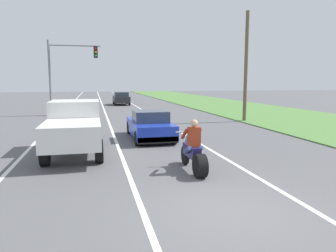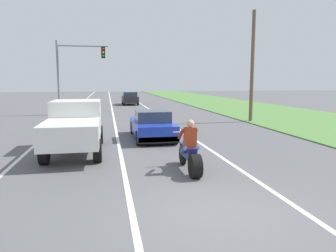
{
  "view_description": "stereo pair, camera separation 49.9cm",
  "coord_description": "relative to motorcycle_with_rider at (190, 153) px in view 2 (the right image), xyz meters",
  "views": [
    {
      "loc": [
        -2.74,
        -6.06,
        2.77
      ],
      "look_at": [
        0.09,
        6.11,
        1.0
      ],
      "focal_mm": 34.09,
      "sensor_mm": 36.0,
      "label": 1
    },
    {
      "loc": [
        -2.25,
        -6.17,
        2.77
      ],
      "look_at": [
        0.09,
        6.11,
        1.0
      ],
      "focal_mm": 34.09,
      "sensor_mm": 36.0,
      "label": 2
    }
  ],
  "objects": [
    {
      "name": "utility_pole_roadside",
      "position": [
        7.2,
        11.1,
        3.1
      ],
      "size": [
        0.24,
        0.24,
        7.39
      ],
      "primitive_type": "cylinder",
      "color": "brown",
      "rests_on": "ground"
    },
    {
      "name": "lane_stripe_centre_dashed",
      "position": [
        -1.98,
        16.99,
        -0.59
      ],
      "size": [
        0.14,
        120.0,
        0.01
      ],
      "primitive_type": "cube",
      "color": "white",
      "rests_on": "ground"
    },
    {
      "name": "lane_stripe_right_solid",
      "position": [
        1.62,
        16.99,
        -0.59
      ],
      "size": [
        0.14,
        120.0,
        0.01
      ],
      "primitive_type": "cube",
      "color": "white",
      "rests_on": "ground"
    },
    {
      "name": "pickup_truck_left_lane_white",
      "position": [
        -3.68,
        3.42,
        0.51
      ],
      "size": [
        2.02,
        4.8,
        1.98
      ],
      "color": "silver",
      "rests_on": "ground"
    },
    {
      "name": "sports_car_blue",
      "position": [
        -0.32,
        5.95,
        0.04
      ],
      "size": [
        1.84,
        4.3,
        1.37
      ],
      "color": "#1E38B2",
      "rests_on": "ground"
    },
    {
      "name": "traffic_light_mast_near",
      "position": [
        -5.06,
        18.26,
        3.37
      ],
      "size": [
        4.14,
        0.34,
        6.0
      ],
      "color": "gray",
      "rests_on": "ground"
    },
    {
      "name": "ground_plane",
      "position": [
        -0.18,
        -3.01,
        -0.59
      ],
      "size": [
        160.0,
        160.0,
        0.0
      ],
      "primitive_type": "plane",
      "color": "#565659"
    },
    {
      "name": "motorcycle_with_rider",
      "position": [
        0.0,
        0.0,
        0.0
      ],
      "size": [
        0.7,
        2.21,
        1.62
      ],
      "color": "black",
      "rests_on": "ground"
    },
    {
      "name": "distant_car_far_ahead",
      "position": [
        0.21,
        28.62,
        0.18
      ],
      "size": [
        1.8,
        4.0,
        1.5
      ],
      "color": "#262628",
      "rests_on": "ground"
    },
    {
      "name": "grass_verge_right",
      "position": [
        11.74,
        16.99,
        -0.56
      ],
      "size": [
        10.0,
        120.0,
        0.06
      ],
      "primitive_type": "cube",
      "color": "#517F3D",
      "rests_on": "ground"
    },
    {
      "name": "lane_stripe_left_solid",
      "position": [
        -5.58,
        16.99,
        -0.59
      ],
      "size": [
        0.14,
        120.0,
        0.01
      ],
      "primitive_type": "cube",
      "color": "white",
      "rests_on": "ground"
    }
  ]
}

